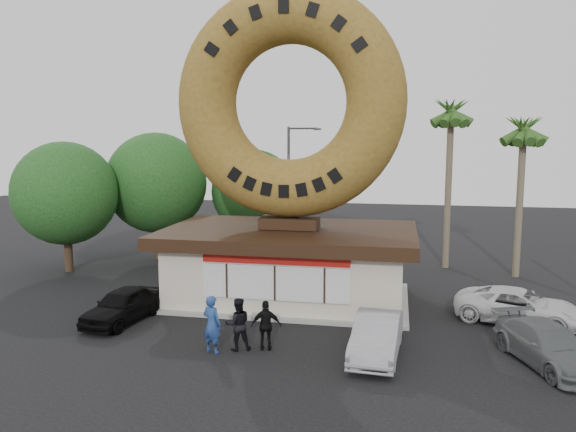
# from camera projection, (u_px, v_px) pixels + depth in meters

# --- Properties ---
(ground) EXTENTS (90.00, 90.00, 0.00)m
(ground) POSITION_uv_depth(u_px,v_px,m) (257.00, 347.00, 19.80)
(ground) COLOR black
(ground) RESTS_ON ground
(donut_shop) EXTENTS (11.20, 7.20, 3.80)m
(donut_shop) POSITION_uv_depth(u_px,v_px,m) (289.00, 262.00, 25.37)
(donut_shop) COLOR beige
(donut_shop) RESTS_ON ground
(giant_donut) EXTENTS (10.08, 2.57, 10.08)m
(giant_donut) POSITION_uv_depth(u_px,v_px,m) (290.00, 103.00, 24.42)
(giant_donut) COLOR olive
(giant_donut) RESTS_ON donut_shop
(tree_west) EXTENTS (6.00, 6.00, 7.65)m
(tree_west) POSITION_uv_depth(u_px,v_px,m) (156.00, 183.00, 33.61)
(tree_west) COLOR #473321
(tree_west) RESTS_ON ground
(tree_mid) EXTENTS (5.20, 5.20, 6.63)m
(tree_mid) POSITION_uv_depth(u_px,v_px,m) (254.00, 192.00, 34.59)
(tree_mid) COLOR #473321
(tree_mid) RESTS_ON ground
(tree_far) EXTENTS (5.60, 5.60, 7.14)m
(tree_far) POSITION_uv_depth(u_px,v_px,m) (65.00, 193.00, 30.44)
(tree_far) COLOR #473321
(tree_far) RESTS_ON ground
(palm_near) EXTENTS (2.60, 2.60, 9.75)m
(palm_near) POSITION_uv_depth(u_px,v_px,m) (451.00, 118.00, 30.82)
(palm_near) COLOR #726651
(palm_near) RESTS_ON ground
(palm_far) EXTENTS (2.60, 2.60, 8.75)m
(palm_far) POSITION_uv_depth(u_px,v_px,m) (523.00, 135.00, 28.82)
(palm_far) COLOR #726651
(palm_far) RESTS_ON ground
(street_lamp) EXTENTS (2.11, 0.20, 8.00)m
(street_lamp) POSITION_uv_depth(u_px,v_px,m) (291.00, 184.00, 35.09)
(street_lamp) COLOR #59595E
(street_lamp) RESTS_ON ground
(person_left) EXTENTS (0.85, 0.71, 2.00)m
(person_left) POSITION_uv_depth(u_px,v_px,m) (212.00, 324.00, 19.16)
(person_left) COLOR navy
(person_left) RESTS_ON ground
(person_center) EXTENTS (1.11, 1.01, 1.86)m
(person_center) POSITION_uv_depth(u_px,v_px,m) (238.00, 324.00, 19.38)
(person_center) COLOR black
(person_center) RESTS_ON ground
(person_right) EXTENTS (1.10, 0.63, 1.76)m
(person_right) POSITION_uv_depth(u_px,v_px,m) (266.00, 325.00, 19.39)
(person_right) COLOR black
(person_right) RESTS_ON ground
(car_black) EXTENTS (2.18, 4.20, 1.37)m
(car_black) POSITION_uv_depth(u_px,v_px,m) (122.00, 305.00, 22.39)
(car_black) COLOR black
(car_black) RESTS_ON ground
(car_silver) EXTENTS (1.77, 4.35, 1.40)m
(car_silver) POSITION_uv_depth(u_px,v_px,m) (377.00, 336.00, 18.89)
(car_silver) COLOR #A3A3A8
(car_silver) RESTS_ON ground
(car_grey) EXTENTS (3.30, 4.88, 1.31)m
(car_grey) POSITION_uv_depth(u_px,v_px,m) (548.00, 345.00, 18.14)
(car_grey) COLOR slate
(car_grey) RESTS_ON ground
(car_white) EXTENTS (5.35, 3.69, 1.36)m
(car_white) POSITION_uv_depth(u_px,v_px,m) (519.00, 306.00, 22.25)
(car_white) COLOR silver
(car_white) RESTS_ON ground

